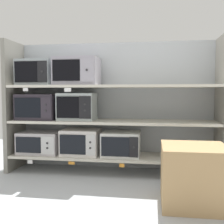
{
  "coord_description": "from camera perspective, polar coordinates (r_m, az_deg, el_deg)",
  "views": [
    {
      "loc": [
        0.49,
        -3.22,
        0.95
      ],
      "look_at": [
        0.0,
        0.0,
        0.73
      ],
      "focal_mm": 44.2,
      "sensor_mm": 36.0,
      "label": 1
    }
  ],
  "objects": [
    {
      "name": "ground",
      "position": [
        2.46,
        -3.69,
        -19.0
      ],
      "size": [
        6.41,
        6.0,
        0.02
      ],
      "primitive_type": "cube",
      "color": "#B2B7BC"
    },
    {
      "name": "back_panel",
      "position": [
        3.52,
        0.65,
        1.33
      ],
      "size": [
        2.61,
        0.04,
        1.58
      ],
      "primitive_type": "cube",
      "color": "#9EA3A8",
      "rests_on": "ground"
    },
    {
      "name": "upright_left",
      "position": [
        3.65,
        -19.54,
        1.2
      ],
      "size": [
        0.05,
        0.49,
        1.58
      ],
      "primitive_type": "cube",
      "color": "gray",
      "rests_on": "ground"
    },
    {
      "name": "upright_right",
      "position": [
        3.3,
        21.69,
        0.89
      ],
      "size": [
        0.05,
        0.49,
        1.58
      ],
      "primitive_type": "cube",
      "color": "gray",
      "rests_on": "ground"
    },
    {
      "name": "shelf_0",
      "position": [
        3.34,
        -0.0,
        -9.15
      ],
      "size": [
        2.41,
        0.49,
        0.03
      ],
      "primitive_type": "cube",
      "color": "beige",
      "rests_on": "ground"
    },
    {
      "name": "microwave_0",
      "position": [
        3.55,
        -14.52,
        -6.09
      ],
      "size": [
        0.5,
        0.39,
        0.26
      ],
      "color": "#BDB5BA",
      "rests_on": "shelf_0"
    },
    {
      "name": "microwave_1",
      "position": [
        3.38,
        -6.38,
        -6.13
      ],
      "size": [
        0.44,
        0.4,
        0.3
      ],
      "color": "silver",
      "rests_on": "shelf_0"
    },
    {
      "name": "microwave_2",
      "position": [
        3.29,
        1.92,
        -6.57
      ],
      "size": [
        0.44,
        0.41,
        0.28
      ],
      "color": "silver",
      "rests_on": "shelf_0"
    },
    {
      "name": "price_tag_0",
      "position": [
        3.38,
        -16.59,
        -9.86
      ],
      "size": [
        0.06,
        0.0,
        0.04
      ],
      "primitive_type": "cube",
      "color": "white"
    },
    {
      "name": "price_tag_1",
      "position": [
        3.2,
        -8.37,
        -10.41
      ],
      "size": [
        0.07,
        0.0,
        0.03
      ],
      "primitive_type": "cube",
      "color": "orange"
    },
    {
      "name": "price_tag_2",
      "position": [
        3.09,
        2.05,
        -11.0
      ],
      "size": [
        0.06,
        0.0,
        0.04
      ],
      "primitive_type": "cube",
      "color": "orange"
    },
    {
      "name": "shelf_1",
      "position": [
        3.27,
        -0.0,
        -2.01
      ],
      "size": [
        2.41,
        0.49,
        0.03
      ],
      "primitive_type": "cube",
      "color": "beige"
    },
    {
      "name": "microwave_3",
      "position": [
        3.51,
        -14.86,
        1.03
      ],
      "size": [
        0.47,
        0.4,
        0.31
      ],
      "color": "#2E2730",
      "rests_on": "shelf_1"
    },
    {
      "name": "microwave_4",
      "position": [
        3.34,
        -7.21,
        1.11
      ],
      "size": [
        0.43,
        0.35,
        0.32
      ],
      "color": "#B2BDBC",
      "rests_on": "shelf_1"
    },
    {
      "name": "shelf_2",
      "position": [
        3.25,
        -0.0,
        5.32
      ],
      "size": [
        2.41,
        0.49,
        0.03
      ],
      "primitive_type": "cube",
      "color": "beige"
    },
    {
      "name": "microwave_5",
      "position": [
        3.52,
        -15.36,
        7.83
      ],
      "size": [
        0.42,
        0.36,
        0.31
      ],
      "color": "#96A1A5",
      "rests_on": "shelf_2"
    },
    {
      "name": "microwave_6",
      "position": [
        3.35,
        -7.21,
        8.31
      ],
      "size": [
        0.51,
        0.41,
        0.33
      ],
      "color": "#9D99A7",
      "rests_on": "shelf_2"
    },
    {
      "name": "price_tag_3",
      "position": [
        3.3,
        -17.47,
        4.45
      ],
      "size": [
        0.06,
        0.0,
        0.04
      ],
      "primitive_type": "cube",
      "color": "white"
    },
    {
      "name": "price_tag_4",
      "position": [
        3.12,
        -9.14,
        4.56
      ],
      "size": [
        0.08,
        0.0,
        0.04
      ],
      "primitive_type": "cube",
      "color": "white"
    },
    {
      "name": "shipping_carton",
      "position": [
        2.5,
        16.6,
        -12.41
      ],
      "size": [
        0.54,
        0.54,
        0.51
      ],
      "primitive_type": "cube",
      "color": "tan",
      "rests_on": "ground"
    }
  ]
}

